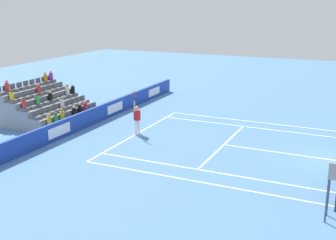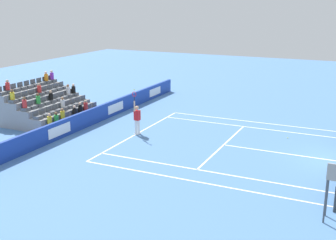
{
  "view_description": "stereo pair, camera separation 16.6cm",
  "coord_description": "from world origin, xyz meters",
  "views": [
    {
      "loc": [
        22.5,
        0.5,
        7.89
      ],
      "look_at": [
        0.15,
        -9.82,
        1.1
      ],
      "focal_mm": 46.38,
      "sensor_mm": 36.0,
      "label": 1
    },
    {
      "loc": [
        22.43,
        0.65,
        7.89
      ],
      "look_at": [
        0.15,
        -9.82,
        1.1
      ],
      "focal_mm": 46.38,
      "sensor_mm": 36.0,
      "label": 2
    }
  ],
  "objects": [
    {
      "name": "line_baseline",
      "position": [
        0.0,
        -11.89,
        0.0
      ],
      "size": [
        10.97,
        0.1,
        0.01
      ],
      "primitive_type": "cube",
      "color": "white",
      "rests_on": "ground"
    },
    {
      "name": "tennis_player",
      "position": [
        0.3,
        -11.82,
        0.99
      ],
      "size": [
        0.51,
        0.4,
        2.85
      ],
      "color": "white",
      "rests_on": "ground"
    },
    {
      "name": "line_service",
      "position": [
        0.0,
        -6.4,
        0.0
      ],
      "size": [
        8.23,
        0.1,
        0.01
      ],
      "primitive_type": "cube",
      "color": "white",
      "rests_on": "ground"
    },
    {
      "name": "sponsor_barrier",
      "position": [
        0.0,
        -15.57,
        0.54
      ],
      "size": [
        24.84,
        0.22,
        1.08
      ],
      "color": "#193899",
      "rests_on": "ground"
    },
    {
      "name": "line_singles_sideline_right",
      "position": [
        -4.12,
        -5.95,
        0.0
      ],
      "size": [
        0.1,
        11.89,
        0.01
      ],
      "primitive_type": "cube",
      "color": "white",
      "rests_on": "ground"
    },
    {
      "name": "loose_tennis_ball",
      "position": [
        -2.77,
        -3.34,
        0.03
      ],
      "size": [
        0.07,
        0.07,
        0.07
      ],
      "primitive_type": "sphere",
      "color": "#D1E533",
      "rests_on": "ground"
    },
    {
      "name": "line_centre_mark",
      "position": [
        0.0,
        -11.79,
        0.0
      ],
      "size": [
        0.1,
        0.2,
        0.01
      ],
      "primitive_type": "cube",
      "color": "white",
      "rests_on": "ground"
    },
    {
      "name": "line_doubles_sideline_left",
      "position": [
        5.49,
        -5.95,
        0.0
      ],
      "size": [
        0.1,
        11.89,
        0.01
      ],
      "primitive_type": "cube",
      "color": "white",
      "rests_on": "ground"
    },
    {
      "name": "line_centre_service",
      "position": [
        0.0,
        -3.2,
        0.0
      ],
      "size": [
        0.1,
        6.4,
        0.01
      ],
      "primitive_type": "cube",
      "color": "white",
      "rests_on": "ground"
    },
    {
      "name": "stadium_stand",
      "position": [
        0.0,
        -19.12,
        0.83
      ],
      "size": [
        5.58,
        4.75,
        2.99
      ],
      "color": "gray",
      "rests_on": "ground"
    },
    {
      "name": "line_doubles_sideline_right",
      "position": [
        -5.49,
        -5.95,
        0.0
      ],
      "size": [
        0.1,
        11.89,
        0.01
      ],
      "primitive_type": "cube",
      "color": "white",
      "rests_on": "ground"
    },
    {
      "name": "umpire_chair",
      "position": [
        6.76,
        0.01,
        1.52
      ],
      "size": [
        0.7,
        0.7,
        2.34
      ],
      "color": "#474C54",
      "rests_on": "ground"
    },
    {
      "name": "line_singles_sideline_left",
      "position": [
        4.12,
        -5.95,
        0.0
      ],
      "size": [
        0.1,
        11.89,
        0.01
      ],
      "primitive_type": "cube",
      "color": "white",
      "rests_on": "ground"
    }
  ]
}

